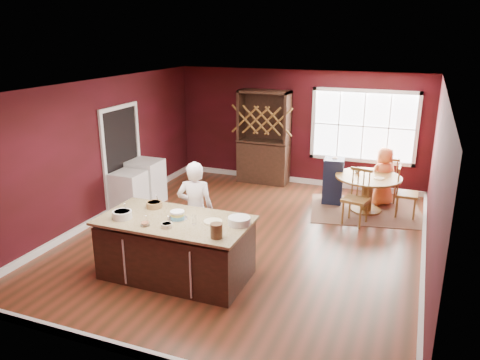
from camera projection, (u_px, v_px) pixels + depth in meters
name	position (u px, v px, depth m)	size (l,w,h in m)	color
room_shell	(247.00, 165.00, 7.99)	(7.00, 7.00, 7.00)	maroon
window	(363.00, 126.00, 10.50)	(2.36, 0.10, 1.66)	white
doorway	(122.00, 159.00, 9.65)	(0.08, 1.26, 2.13)	white
kitchen_island	(176.00, 249.00, 6.97)	(2.22, 1.16, 0.92)	#42251B
dining_table	(368.00, 186.00, 9.49)	(1.32, 1.32, 0.75)	brown
baker	(195.00, 210.00, 7.52)	(0.59, 0.39, 1.61)	white
layer_cake	(177.00, 215.00, 6.82)	(0.29, 0.29, 0.12)	white
bowl_blue	(122.00, 215.00, 6.85)	(0.29, 0.29, 0.11)	white
bowl_yellow	(154.00, 205.00, 7.26)	(0.25, 0.25, 0.09)	#A37242
bowl_pink	(145.00, 224.00, 6.59)	(0.14, 0.14, 0.05)	silver
bowl_olive	(167.00, 225.00, 6.53)	(0.16, 0.16, 0.06)	beige
drinking_glass	(194.00, 220.00, 6.63)	(0.07, 0.07, 0.14)	silver
dinner_plate	(213.00, 221.00, 6.72)	(0.27, 0.27, 0.02)	beige
white_tub	(239.00, 221.00, 6.62)	(0.32, 0.32, 0.11)	silver
stoneware_crock	(216.00, 231.00, 6.19)	(0.17, 0.17, 0.20)	#4D3819
rug	(366.00, 210.00, 9.65)	(2.21, 1.71, 0.01)	brown
chair_east	(407.00, 192.00, 9.21)	(0.44, 0.41, 1.04)	brown
chair_south	(356.00, 197.00, 8.85)	(0.45, 0.43, 1.08)	brown
chair_north	(388.00, 179.00, 10.06)	(0.43, 0.41, 1.02)	#976420
seated_woman	(383.00, 176.00, 9.82)	(0.61, 0.40, 1.25)	orange
high_chair	(333.00, 180.00, 9.98)	(0.41, 0.41, 1.02)	#212842
toddler	(335.00, 165.00, 9.98)	(0.18, 0.14, 0.26)	#8CA5BF
table_plate	(379.00, 178.00, 9.25)	(0.20, 0.20, 0.01)	beige
table_cup	(357.00, 170.00, 9.64)	(0.13, 0.13, 0.10)	beige
hutch	(264.00, 137.00, 11.18)	(1.22, 0.51, 2.23)	black
washer	(129.00, 193.00, 9.43)	(0.59, 0.57, 0.86)	white
dryer	(146.00, 182.00, 9.99)	(0.65, 0.63, 0.94)	white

